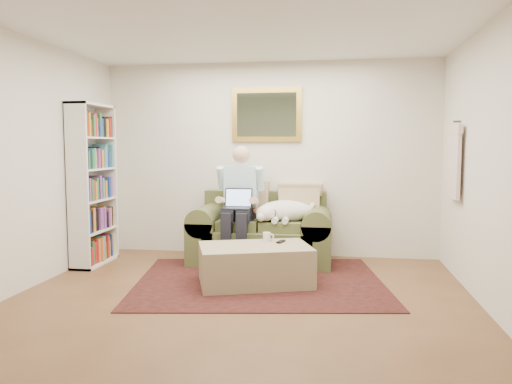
% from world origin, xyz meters
% --- Properties ---
extents(room_shell, '(4.51, 5.00, 2.61)m').
position_xyz_m(room_shell, '(0.00, 0.35, 1.30)').
color(room_shell, brown).
rests_on(room_shell, ground).
extents(rug, '(2.95, 2.51, 0.01)m').
position_xyz_m(rug, '(0.09, 1.09, 0.01)').
color(rug, black).
rests_on(rug, room_shell).
extents(sofa, '(1.77, 0.90, 1.06)m').
position_xyz_m(sofa, '(-0.03, 2.02, 0.31)').
color(sofa, brown).
rests_on(sofa, room_shell).
extents(seated_man, '(0.58, 0.83, 1.49)m').
position_xyz_m(seated_man, '(-0.29, 1.86, 0.74)').
color(seated_man, '#8CCAD8').
rests_on(seated_man, sofa).
extents(laptop, '(0.34, 0.27, 0.25)m').
position_xyz_m(laptop, '(-0.29, 1.79, 0.78)').
color(laptop, black).
rests_on(laptop, seated_man).
extents(sleeping_dog, '(0.73, 0.46, 0.27)m').
position_xyz_m(sleeping_dog, '(0.29, 1.93, 0.68)').
color(sleeping_dog, white).
rests_on(sleeping_dog, sofa).
extents(ottoman, '(1.33, 1.07, 0.42)m').
position_xyz_m(ottoman, '(0.05, 0.97, 0.21)').
color(ottoman, tan).
rests_on(ottoman, room_shell).
extents(coffee_mug, '(0.08, 0.08, 0.10)m').
position_xyz_m(coffee_mug, '(0.15, 1.24, 0.47)').
color(coffee_mug, white).
rests_on(coffee_mug, ottoman).
extents(tv_remote, '(0.09, 0.16, 0.02)m').
position_xyz_m(tv_remote, '(0.31, 1.18, 0.43)').
color(tv_remote, black).
rests_on(tv_remote, ottoman).
extents(bookshelf, '(0.28, 0.80, 2.00)m').
position_xyz_m(bookshelf, '(-2.10, 1.60, 1.00)').
color(bookshelf, white).
rests_on(bookshelf, room_shell).
extents(wall_mirror, '(0.94, 0.04, 0.72)m').
position_xyz_m(wall_mirror, '(-0.03, 2.47, 1.90)').
color(wall_mirror, gold).
rests_on(wall_mirror, room_shell).
extents(hanging_shirt, '(0.06, 0.52, 0.90)m').
position_xyz_m(hanging_shirt, '(2.19, 1.60, 1.35)').
color(hanging_shirt, beige).
rests_on(hanging_shirt, room_shell).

